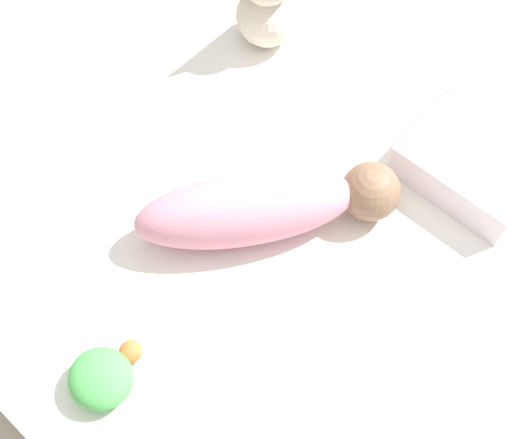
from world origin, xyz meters
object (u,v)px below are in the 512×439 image
(pillow, at_px, (491,144))
(bunny_plush, at_px, (267,1))
(swaddled_baby, at_px, (266,206))
(turtle_plush, at_px, (103,376))

(pillow, bearing_deg, bunny_plush, 95.84)
(swaddled_baby, xyz_separation_m, bunny_plush, (0.41, 0.36, 0.05))
(swaddled_baby, height_order, turtle_plush, swaddled_baby)
(swaddled_baby, distance_m, turtle_plush, 0.47)
(swaddled_baby, bearing_deg, bunny_plush, 79.12)
(bunny_plush, bearing_deg, turtle_plush, -157.22)
(bunny_plush, height_order, turtle_plush, bunny_plush)
(pillow, distance_m, bunny_plush, 0.63)
(bunny_plush, distance_m, turtle_plush, 0.96)
(turtle_plush, bearing_deg, swaddled_baby, 0.73)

